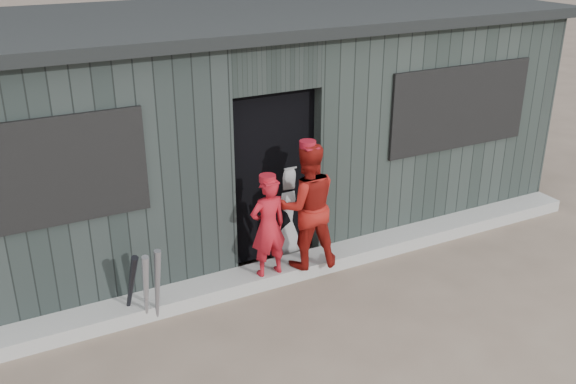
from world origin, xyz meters
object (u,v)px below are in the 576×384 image
bat_mid (157,286)px  bat_right (131,288)px  player_grey_back (285,210)px  player_red_left (268,227)px  dugout (224,123)px  player_red_right (307,206)px  bat_left (146,290)px

bat_mid → bat_right: bat_mid is taller
player_grey_back → bat_right: bearing=1.5°
player_red_left → player_grey_back: size_ratio=0.95×
bat_mid → dugout: bearing=51.9°
player_red_right → dugout: dugout is taller
player_red_left → player_grey_back: player_red_left is taller
bat_right → player_grey_back: 2.01m
dugout → bat_left: bearing=-130.1°
bat_mid → player_red_right: player_red_right is taller
bat_mid → player_red_right: bearing=4.3°
dugout → player_grey_back: bearing=-80.6°
player_red_left → dugout: size_ratio=0.13×
bat_right → player_grey_back: player_grey_back is taller
bat_left → player_red_right: player_red_right is taller
bat_left → player_red_left: (1.34, 0.13, 0.30)m
bat_right → player_grey_back: bearing=15.8°
player_red_right → dugout: size_ratio=0.17×
bat_right → player_red_right: 1.95m
bat_mid → player_grey_back: bearing=21.2°
bat_left → player_grey_back: player_grey_back is taller
bat_left → player_red_left: size_ratio=0.73×
player_grey_back → bat_left: bearing=5.7°
player_red_left → dugout: bearing=-100.6°
bat_left → bat_mid: size_ratio=0.98×
player_red_right → player_grey_back: 0.60m
player_red_left → player_grey_back: bearing=-133.9°
bat_left → player_red_left: player_red_left is taller
bat_mid → dugout: (1.50, 1.91, 0.88)m
bat_left → player_red_right: bearing=4.1°
bat_mid → player_red_right: 1.74m
player_red_left → dugout: dugout is taller
bat_mid → player_red_left: (1.23, 0.13, 0.29)m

